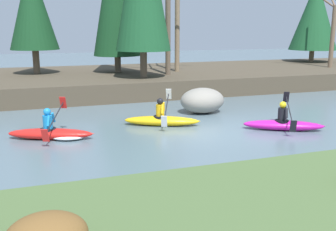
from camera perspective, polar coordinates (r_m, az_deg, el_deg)
name	(u,v)px	position (r m, az deg, el deg)	size (l,w,h in m)	color
ground_plane	(218,133)	(13.36, 7.25, -2.50)	(90.00, 90.00, 0.00)	slate
riverbank_far	(136,79)	(23.43, -4.61, 5.26)	(44.00, 9.74, 0.92)	#4C4233
conifer_tree_left	(32,6)	(23.20, -19.12, 14.85)	(2.63, 2.63, 6.08)	brown
conifer_tree_mid_right	(315,15)	(31.77, 20.52, 13.54)	(3.48, 3.48, 6.01)	#7A664C
bare_tree_mid_upstream	(168,17)	(21.84, 0.01, 14.14)	(3.63, 3.59, 6.59)	brown
bare_tree_mid_downstream	(177,6)	(23.41, 1.38, 15.56)	(4.33, 4.28, 7.92)	#7A664C
bare_tree_downstream	(333,29)	(27.82, 22.82, 11.51)	(2.89, 2.86, 5.18)	brown
kayaker_lead	(284,124)	(14.13, 16.47, -1.17)	(2.67, 1.93, 1.20)	#C61999
kayaker_middle	(162,119)	(14.19, -0.84, -0.58)	(2.71, 1.97, 1.20)	yellow
kayaker_trailing	(54,133)	(12.99, -16.25, -2.45)	(2.74, 2.00, 1.20)	red
boulder_midstream	(202,100)	(16.28, 5.00, 2.19)	(1.85, 1.45, 1.04)	gray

